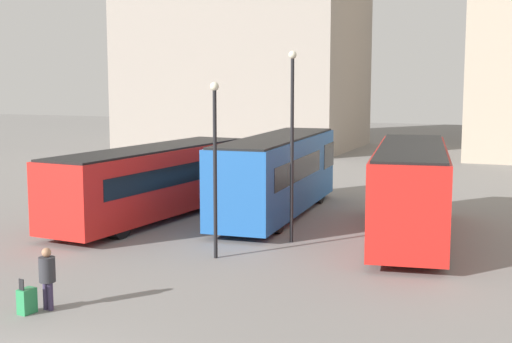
# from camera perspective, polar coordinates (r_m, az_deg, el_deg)

# --- Properties ---
(bus_0) EXTENTS (3.50, 11.36, 2.93)m
(bus_0) POSITION_cam_1_polar(r_m,az_deg,el_deg) (29.17, -8.18, -0.66)
(bus_0) COLOR red
(bus_0) RESTS_ON ground_plane
(bus_1) EXTENTS (3.12, 11.02, 3.30)m
(bus_1) POSITION_cam_1_polar(r_m,az_deg,el_deg) (29.69, 1.75, -0.08)
(bus_1) COLOR #1E56A3
(bus_1) RESTS_ON ground_plane
(bus_2) EXTENTS (3.97, 10.65, 3.32)m
(bus_2) POSITION_cam_1_polar(r_m,az_deg,el_deg) (26.04, 12.28, -1.29)
(bus_2) COLOR red
(bus_2) RESTS_ON ground_plane
(traveler) EXTENTS (0.46, 0.46, 1.57)m
(traveler) POSITION_cam_1_polar(r_m,az_deg,el_deg) (18.44, -16.36, -7.81)
(traveler) COLOR #382D4C
(traveler) RESTS_ON ground_plane
(suitcase) EXTENTS (0.34, 0.46, 0.90)m
(suitcase) POSITION_cam_1_polar(r_m,az_deg,el_deg) (18.49, -17.86, -9.82)
(suitcase) COLOR #28844C
(suitcase) RESTS_ON ground_plane
(lamp_post_0) EXTENTS (0.28, 0.28, 5.58)m
(lamp_post_0) POSITION_cam_1_polar(r_m,az_deg,el_deg) (22.35, -3.30, 1.29)
(lamp_post_0) COLOR black
(lamp_post_0) RESTS_ON ground_plane
(lamp_post_1) EXTENTS (0.28, 0.28, 6.62)m
(lamp_post_1) POSITION_cam_1_polar(r_m,az_deg,el_deg) (24.47, 2.90, 3.09)
(lamp_post_1) COLOR black
(lamp_post_1) RESTS_ON ground_plane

